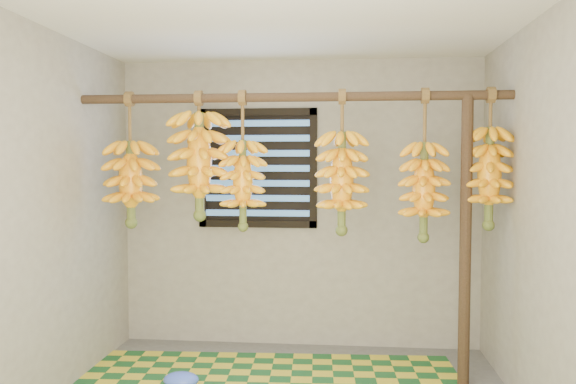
# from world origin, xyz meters

# --- Properties ---
(ceiling) EXTENTS (3.00, 3.00, 0.01)m
(ceiling) POSITION_xyz_m (0.00, 0.00, 2.40)
(ceiling) COLOR silver
(ceiling) RESTS_ON wall_back
(wall_back) EXTENTS (3.00, 0.01, 2.40)m
(wall_back) POSITION_xyz_m (0.00, 1.50, 1.20)
(wall_back) COLOR gray
(wall_back) RESTS_ON floor
(wall_left) EXTENTS (0.01, 3.00, 2.40)m
(wall_left) POSITION_xyz_m (-1.50, 0.00, 1.20)
(wall_left) COLOR gray
(wall_left) RESTS_ON floor
(wall_right) EXTENTS (0.01, 3.00, 2.40)m
(wall_right) POSITION_xyz_m (1.50, 0.00, 1.20)
(wall_right) COLOR gray
(wall_right) RESTS_ON floor
(window) EXTENTS (1.00, 0.04, 1.00)m
(window) POSITION_xyz_m (-0.35, 1.48, 1.50)
(window) COLOR black
(window) RESTS_ON wall_back
(hanging_pole) EXTENTS (3.00, 0.06, 0.06)m
(hanging_pole) POSITION_xyz_m (0.00, 0.70, 2.00)
(hanging_pole) COLOR #442F20
(hanging_pole) RESTS_ON wall_left
(support_post) EXTENTS (0.08, 0.08, 2.00)m
(support_post) POSITION_xyz_m (1.20, 0.70, 1.00)
(support_post) COLOR #442F20
(support_post) RESTS_ON floor
(plastic_bag) EXTENTS (0.25, 0.19, 0.10)m
(plastic_bag) POSITION_xyz_m (-0.73, 0.48, 0.06)
(plastic_bag) COLOR #3E5FE9
(plastic_bag) RESTS_ON woven_mat
(banana_bunch_a) EXTENTS (0.35, 0.35, 0.96)m
(banana_bunch_a) POSITION_xyz_m (-1.15, 0.70, 1.40)
(banana_bunch_a) COLOR brown
(banana_bunch_a) RESTS_ON hanging_pole
(banana_bunch_b) EXTENTS (0.40, 0.40, 0.90)m
(banana_bunch_b) POSITION_xyz_m (-0.65, 0.70, 1.53)
(banana_bunch_b) COLOR brown
(banana_bunch_b) RESTS_ON hanging_pole
(banana_bunch_c) EXTENTS (0.31, 0.31, 0.98)m
(banana_bunch_c) POSITION_xyz_m (-0.33, 0.70, 1.39)
(banana_bunch_c) COLOR brown
(banana_bunch_c) RESTS_ON hanging_pole
(banana_bunch_d) EXTENTS (0.34, 0.34, 0.99)m
(banana_bunch_d) POSITION_xyz_m (0.36, 0.70, 1.41)
(banana_bunch_d) COLOR brown
(banana_bunch_d) RESTS_ON hanging_pole
(banana_bunch_e) EXTENTS (0.32, 0.32, 1.03)m
(banana_bunch_e) POSITION_xyz_m (0.92, 0.70, 1.35)
(banana_bunch_e) COLOR brown
(banana_bunch_e) RESTS_ON hanging_pole
(banana_bunch_f) EXTENTS (0.29, 0.29, 0.95)m
(banana_bunch_f) POSITION_xyz_m (1.35, 0.70, 1.45)
(banana_bunch_f) COLOR brown
(banana_bunch_f) RESTS_ON hanging_pole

